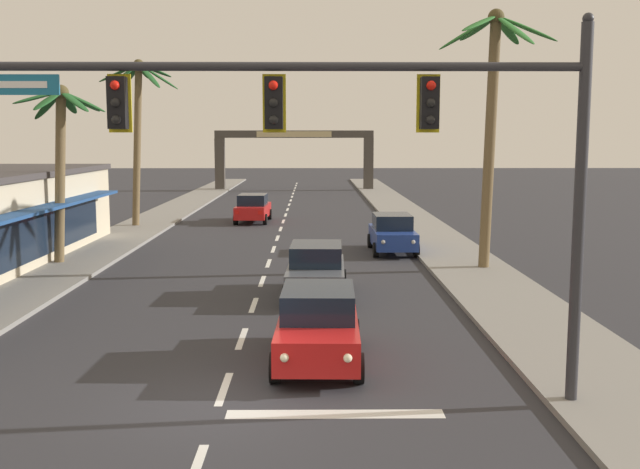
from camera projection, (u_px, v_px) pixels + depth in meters
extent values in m
plane|color=#2D2D33|center=(219.00, 403.00, 14.14)|extent=(220.00, 220.00, 0.00)
cube|color=gray|center=(443.00, 246.00, 34.03)|extent=(3.20, 110.00, 0.14)
cube|color=gray|center=(104.00, 247.00, 33.89)|extent=(3.20, 110.00, 0.14)
cube|color=silver|center=(224.00, 388.00, 14.95)|extent=(0.16, 2.00, 0.01)
cube|color=silver|center=(242.00, 338.00, 18.68)|extent=(0.16, 2.00, 0.01)
cube|color=silver|center=(254.00, 305.00, 22.41)|extent=(0.16, 2.00, 0.01)
cube|color=silver|center=(262.00, 281.00, 26.14)|extent=(0.16, 2.00, 0.01)
cube|color=silver|center=(269.00, 263.00, 29.87)|extent=(0.16, 2.00, 0.01)
cube|color=silver|center=(273.00, 249.00, 33.60)|extent=(0.16, 2.00, 0.01)
cube|color=silver|center=(277.00, 238.00, 37.33)|extent=(0.16, 2.00, 0.01)
cube|color=silver|center=(281.00, 229.00, 41.06)|extent=(0.16, 2.00, 0.01)
cube|color=silver|center=(283.00, 221.00, 44.80)|extent=(0.16, 2.00, 0.01)
cube|color=silver|center=(286.00, 215.00, 48.53)|extent=(0.16, 2.00, 0.01)
cube|color=silver|center=(288.00, 209.00, 52.26)|extent=(0.16, 2.00, 0.01)
cube|color=silver|center=(289.00, 205.00, 55.99)|extent=(0.16, 2.00, 0.01)
cube|color=silver|center=(291.00, 200.00, 59.72)|extent=(0.16, 2.00, 0.01)
cube|color=silver|center=(292.00, 197.00, 63.45)|extent=(0.16, 2.00, 0.01)
cube|color=silver|center=(293.00, 193.00, 67.18)|extent=(0.16, 2.00, 0.01)
cube|color=silver|center=(294.00, 191.00, 70.91)|extent=(0.16, 2.00, 0.01)
cube|color=silver|center=(295.00, 188.00, 74.64)|extent=(0.16, 2.00, 0.01)
cube|color=silver|center=(296.00, 185.00, 78.37)|extent=(0.16, 2.00, 0.01)
cube|color=silver|center=(297.00, 183.00, 82.11)|extent=(0.16, 2.00, 0.01)
cube|color=silver|center=(335.00, 414.00, 13.56)|extent=(4.00, 0.44, 0.01)
cylinder|color=#2D2D33|center=(579.00, 220.00, 13.54)|extent=(0.22, 0.22, 7.06)
cylinder|color=#2D2D33|center=(274.00, 66.00, 13.13)|extent=(11.13, 0.16, 0.16)
sphere|color=#2D2D33|center=(588.00, 18.00, 13.07)|extent=(0.20, 0.20, 0.20)
cube|color=black|center=(430.00, 103.00, 13.22)|extent=(0.32, 0.26, 0.92)
sphere|color=red|center=(431.00, 85.00, 13.04)|extent=(0.17, 0.17, 0.17)
sphere|color=black|center=(431.00, 103.00, 13.08)|extent=(0.17, 0.17, 0.17)
sphere|color=black|center=(430.00, 120.00, 13.12)|extent=(0.17, 0.17, 0.17)
cube|color=yellow|center=(428.00, 104.00, 13.38)|extent=(0.42, 0.03, 1.04)
cube|color=black|center=(274.00, 103.00, 13.19)|extent=(0.32, 0.26, 0.92)
sphere|color=red|center=(273.00, 85.00, 13.01)|extent=(0.17, 0.17, 0.17)
sphere|color=black|center=(273.00, 103.00, 13.05)|extent=(0.17, 0.17, 0.17)
sphere|color=black|center=(274.00, 120.00, 13.09)|extent=(0.17, 0.17, 0.17)
cube|color=yellow|center=(274.00, 103.00, 13.35)|extent=(0.42, 0.03, 1.04)
cube|color=black|center=(117.00, 103.00, 13.17)|extent=(0.32, 0.26, 0.92)
sphere|color=red|center=(115.00, 85.00, 12.99)|extent=(0.17, 0.17, 0.17)
sphere|color=black|center=(115.00, 103.00, 13.03)|extent=(0.17, 0.17, 0.17)
sphere|color=black|center=(116.00, 120.00, 13.07)|extent=(0.17, 0.17, 0.17)
cube|color=yellow|center=(120.00, 103.00, 13.33)|extent=(0.42, 0.03, 1.04)
cube|color=#196B93|center=(0.00, 85.00, 13.12)|extent=(2.09, 0.05, 0.36)
cube|color=white|center=(0.00, 85.00, 13.10)|extent=(1.67, 0.01, 0.12)
cube|color=red|center=(318.00, 333.00, 16.62)|extent=(1.87, 4.34, 0.72)
cube|color=black|center=(318.00, 302.00, 16.68)|extent=(1.65, 2.24, 0.64)
cylinder|color=black|center=(359.00, 368.00, 15.25)|extent=(0.24, 0.65, 0.64)
cylinder|color=black|center=(275.00, 368.00, 15.28)|extent=(0.24, 0.65, 0.64)
cylinder|color=black|center=(354.00, 332.00, 18.06)|extent=(0.24, 0.65, 0.64)
cylinder|color=black|center=(284.00, 332.00, 18.09)|extent=(0.24, 0.65, 0.64)
sphere|color=#F9EFC6|center=(348.00, 358.00, 14.45)|extent=(0.18, 0.18, 0.18)
sphere|color=#F9EFC6|center=(284.00, 358.00, 14.47)|extent=(0.18, 0.18, 0.18)
cube|color=red|center=(346.00, 307.00, 18.74)|extent=(0.24, 0.07, 0.20)
cube|color=red|center=(294.00, 307.00, 18.76)|extent=(0.24, 0.07, 0.20)
cube|color=#4C515B|center=(316.00, 276.00, 23.49)|extent=(1.89, 4.35, 0.72)
cube|color=black|center=(316.00, 254.00, 23.55)|extent=(1.67, 2.25, 0.64)
cylinder|color=black|center=(344.00, 297.00, 22.12)|extent=(0.24, 0.65, 0.64)
cylinder|color=black|center=(286.00, 296.00, 22.15)|extent=(0.24, 0.65, 0.64)
cylinder|color=black|center=(343.00, 279.00, 24.93)|extent=(0.24, 0.65, 0.64)
cylinder|color=black|center=(292.00, 278.00, 24.97)|extent=(0.24, 0.65, 0.64)
sphere|color=#F9EFC6|center=(336.00, 287.00, 21.32)|extent=(0.18, 0.18, 0.18)
sphere|color=#F9EFC6|center=(293.00, 287.00, 21.35)|extent=(0.18, 0.18, 0.18)
cube|color=red|center=(337.00, 261.00, 25.61)|extent=(0.24, 0.07, 0.20)
cube|color=red|center=(299.00, 261.00, 25.64)|extent=(0.24, 0.07, 0.20)
cube|color=red|center=(253.00, 211.00, 44.42)|extent=(1.93, 4.37, 0.72)
cube|color=black|center=(253.00, 200.00, 44.19)|extent=(1.68, 2.26, 0.64)
cylinder|color=black|center=(242.00, 214.00, 45.90)|extent=(0.24, 0.65, 0.64)
cylinder|color=black|center=(270.00, 214.00, 45.85)|extent=(0.24, 0.65, 0.64)
cylinder|color=black|center=(236.00, 219.00, 43.09)|extent=(0.24, 0.65, 0.64)
cylinder|color=black|center=(265.00, 219.00, 43.04)|extent=(0.24, 0.65, 0.64)
sphere|color=#B2B2AD|center=(247.00, 206.00, 46.58)|extent=(0.18, 0.18, 0.18)
sphere|color=#B2B2AD|center=(267.00, 206.00, 46.55)|extent=(0.18, 0.18, 0.18)
cube|color=red|center=(237.00, 213.00, 42.29)|extent=(0.24, 0.07, 0.20)
cube|color=red|center=(260.00, 213.00, 42.25)|extent=(0.24, 0.07, 0.20)
cube|color=navy|center=(392.00, 237.00, 32.68)|extent=(1.79, 4.31, 0.72)
cube|color=black|center=(392.00, 221.00, 32.74)|extent=(1.61, 2.21, 0.64)
cylinder|color=black|center=(416.00, 250.00, 31.33)|extent=(0.22, 0.64, 0.64)
cylinder|color=black|center=(376.00, 250.00, 31.30)|extent=(0.22, 0.64, 0.64)
cylinder|color=black|center=(407.00, 241.00, 34.14)|extent=(0.22, 0.64, 0.64)
cylinder|color=black|center=(370.00, 241.00, 34.12)|extent=(0.22, 0.64, 0.64)
sphere|color=#B2B2AD|center=(413.00, 242.00, 30.52)|extent=(0.18, 0.18, 0.18)
sphere|color=#B2B2AD|center=(383.00, 242.00, 30.51)|extent=(0.18, 0.18, 0.18)
cube|color=red|center=(401.00, 229.00, 34.82)|extent=(0.24, 0.06, 0.20)
cube|color=red|center=(373.00, 229.00, 34.79)|extent=(0.24, 0.06, 0.20)
cylinder|color=brown|center=(60.00, 181.00, 28.97)|extent=(0.76, 0.38, 6.72)
ellipsoid|color=#1E5123|center=(83.00, 102.00, 28.57)|extent=(1.76, 0.43, 0.92)
ellipsoid|color=#1E5123|center=(81.00, 102.00, 29.24)|extent=(1.43, 1.63, 0.85)
ellipsoid|color=#1E5123|center=(68.00, 103.00, 29.42)|extent=(0.41, 1.76, 0.93)
ellipsoid|color=#1E5123|center=(48.00, 106.00, 28.98)|extent=(1.60, 1.17, 1.17)
ellipsoid|color=#1E5123|center=(37.00, 97.00, 28.06)|extent=(1.76, 1.34, 0.66)
ellipsoid|color=#1E5123|center=(48.00, 100.00, 27.76)|extent=(0.88, 1.80, 0.91)
ellipsoid|color=#1E5123|center=(74.00, 101.00, 28.07)|extent=(1.62, 1.39, 0.94)
sphere|color=#4C4223|center=(61.00, 93.00, 28.53)|extent=(0.60, 0.60, 0.60)
cylinder|color=brown|center=(137.00, 148.00, 41.16)|extent=(0.84, 0.39, 8.96)
ellipsoid|color=#1E5123|center=(158.00, 77.00, 40.60)|extent=(2.26, 0.54, 1.50)
ellipsoid|color=#1E5123|center=(155.00, 71.00, 41.65)|extent=(1.73, 2.34, 0.68)
ellipsoid|color=#1E5123|center=(144.00, 72.00, 41.84)|extent=(0.43, 2.53, 0.75)
ellipsoid|color=#1E5123|center=(131.00, 74.00, 41.60)|extent=(1.68, 2.24, 1.11)
ellipsoid|color=#1E5123|center=(119.00, 73.00, 40.85)|extent=(2.47, 0.87, 1.07)
ellipsoid|color=#1E5123|center=(123.00, 76.00, 39.81)|extent=(1.64, 2.01, 1.54)
ellipsoid|color=#1E5123|center=(128.00, 67.00, 39.40)|extent=(1.01, 2.55, 0.71)
ellipsoid|color=#1E5123|center=(149.00, 76.00, 39.88)|extent=(1.79, 1.92, 1.52)
sphere|color=#4C4223|center=(139.00, 65.00, 40.58)|extent=(0.60, 0.60, 0.60)
cylinder|color=brown|center=(490.00, 147.00, 27.68)|extent=(0.60, 0.40, 9.37)
ellipsoid|color=#2D702D|center=(527.00, 28.00, 26.90)|extent=(2.29, 0.88, 1.10)
ellipsoid|color=#2D702D|center=(507.00, 31.00, 28.03)|extent=(1.68, 2.11, 0.94)
ellipsoid|color=#2D702D|center=(477.00, 29.00, 28.16)|extent=(1.26, 2.34, 0.76)
ellipsoid|color=#2D702D|center=(467.00, 33.00, 27.13)|extent=(2.15, 0.41, 1.34)
ellipsoid|color=#2D702D|center=(480.00, 23.00, 26.28)|extent=(1.88, 1.97, 0.91)
ellipsoid|color=#2D702D|center=(515.00, 30.00, 26.23)|extent=(1.29, 2.09, 1.37)
sphere|color=#4C4223|center=(496.00, 17.00, 27.06)|extent=(0.60, 0.60, 0.60)
cube|color=navy|center=(21.00, 214.00, 25.30)|extent=(1.00, 21.51, 0.12)
cube|color=black|center=(10.00, 244.00, 25.43)|extent=(0.06, 20.24, 1.80)
cube|color=#423D38|center=(220.00, 164.00, 71.22)|extent=(0.90, 0.90, 5.01)
cube|color=#423D38|center=(368.00, 164.00, 71.35)|extent=(0.90, 0.90, 5.01)
cube|color=#423D38|center=(294.00, 134.00, 70.91)|extent=(15.21, 0.60, 0.70)
cube|color=tan|center=(294.00, 134.00, 70.60)|extent=(7.15, 0.08, 0.56)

